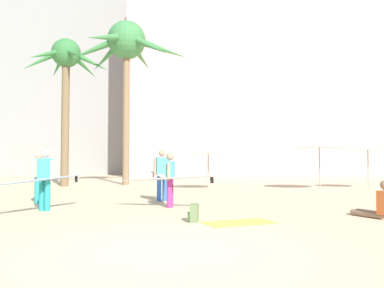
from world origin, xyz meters
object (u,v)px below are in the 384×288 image
object	(u,v)px
cafe_umbrella_0	(368,145)
person_mid_right	(44,178)
person_near_right	(170,178)
cafe_umbrella_3	(319,143)
palm_tree_far_left	(126,48)
person_near_left	(162,174)
beach_towel	(240,223)
backpack	(194,213)
palm_tree_left	(66,68)
cafe_umbrella_1	(208,149)
person_mid_left	(38,175)
person_mid_center	(379,205)

from	to	relation	value
cafe_umbrella_0	person_mid_right	size ratio (longest dim) A/B	0.88
person_near_right	cafe_umbrella_3	bearing A→B (deg)	-124.44
palm_tree_far_left	person_near_left	bearing A→B (deg)	-78.74
cafe_umbrella_3	person_near_right	distance (m)	10.33
cafe_umbrella_0	beach_towel	xyz separation A→B (m)	(-9.04, -9.99, -2.21)
cafe_umbrella_3	backpack	distance (m)	12.09
person_mid_right	cafe_umbrella_3	bearing A→B (deg)	151.25
palm_tree_left	person_mid_right	world-z (taller)	palm_tree_left
backpack	person_mid_right	world-z (taller)	person_mid_right
cafe_umbrella_1	person_mid_left	xyz separation A→B (m)	(-6.61, -5.58, -1.06)
person_mid_right	backpack	bearing A→B (deg)	89.44
person_mid_right	person_near_left	distance (m)	4.07
person_near_left	person_mid_center	bearing A→B (deg)	40.62
cafe_umbrella_0	beach_towel	size ratio (longest dim) A/B	1.54
palm_tree_left	person_near_left	size ratio (longest dim) A/B	2.75
palm_tree_left	person_mid_center	bearing A→B (deg)	-51.19
person_mid_center	person_near_left	bearing A→B (deg)	26.59
cafe_umbrella_0	person_mid_center	size ratio (longest dim) A/B	2.30
cafe_umbrella_3	person_mid_center	bearing A→B (deg)	-106.16
cafe_umbrella_0	cafe_umbrella_3	size ratio (longest dim) A/B	0.93
backpack	person_near_left	bearing A→B (deg)	-69.73
beach_towel	person_near_right	bearing A→B (deg)	115.75
person_mid_left	person_near_left	bearing A→B (deg)	-173.27
person_mid_center	cafe_umbrella_0	bearing A→B (deg)	-52.16
person_mid_center	person_near_left	world-z (taller)	person_near_left
cafe_umbrella_0	person_near_left	world-z (taller)	cafe_umbrella_0
beach_towel	person_mid_right	distance (m)	5.74
person_near_right	person_mid_left	size ratio (longest dim) A/B	1.78
cafe_umbrella_0	beach_towel	distance (m)	13.65
palm_tree_far_left	person_near_left	size ratio (longest dim) A/B	3.24
backpack	person_mid_left	bearing A→B (deg)	-30.52
person_near_left	person_mid_left	distance (m)	4.16
backpack	person_mid_center	xyz separation A→B (m)	(4.62, 0.05, 0.12)
cafe_umbrella_3	person_near_right	size ratio (longest dim) A/B	0.87
person_mid_right	person_mid_left	world-z (taller)	person_mid_right
person_near_right	person_near_left	distance (m)	1.86
palm_tree_left	beach_towel	distance (m)	16.26
palm_tree_left	beach_towel	bearing A→B (deg)	-62.89
cafe_umbrella_0	cafe_umbrella_1	size ratio (longest dim) A/B	1.11
person_mid_center	cafe_umbrella_1	bearing A→B (deg)	-7.19
palm_tree_left	person_mid_right	size ratio (longest dim) A/B	2.93
person_mid_center	person_near_right	size ratio (longest dim) A/B	0.35
cafe_umbrella_0	person_mid_left	world-z (taller)	cafe_umbrella_0
palm_tree_left	person_mid_right	xyz separation A→B (m)	(1.73, -10.63, -5.66)
palm_tree_left	person_near_left	world-z (taller)	palm_tree_left
cafe_umbrella_1	person_mid_right	world-z (taller)	cafe_umbrella_1
cafe_umbrella_3	person_near_left	xyz separation A→B (m)	(-7.94, -4.84, -1.32)
person_mid_right	person_near_left	xyz separation A→B (m)	(3.40, 2.24, 0.02)
cafe_umbrella_3	backpack	size ratio (longest dim) A/B	6.31
cafe_umbrella_3	backpack	bearing A→B (deg)	-127.99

